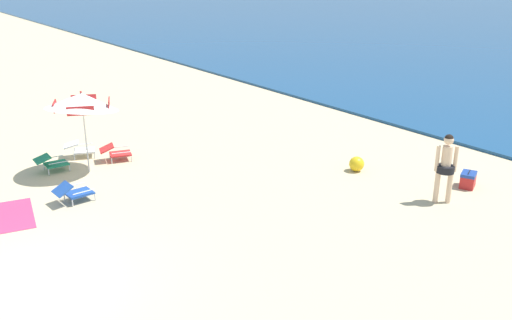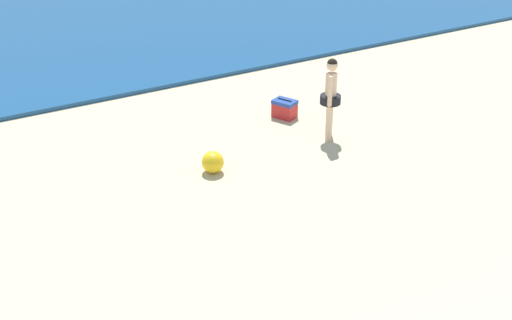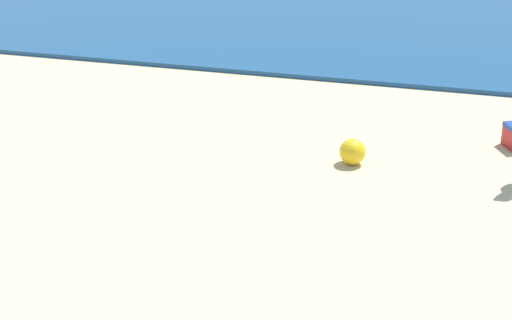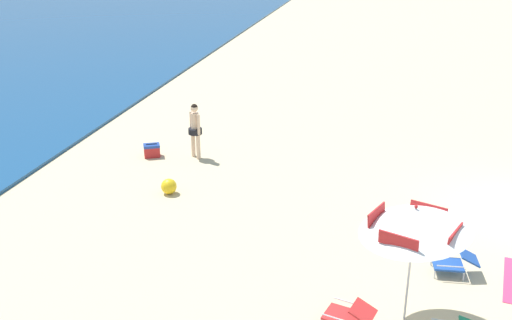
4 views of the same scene
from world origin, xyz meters
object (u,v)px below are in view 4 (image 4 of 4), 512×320
lounge_chair_under_umbrella (349,314)px  lounge_chair_beside_umbrella (455,262)px  beach_ball (169,186)px  cooler_box (152,150)px  person_standing_near_shore (195,127)px  beach_umbrella_striped_main (415,220)px

lounge_chair_under_umbrella → lounge_chair_beside_umbrella: lounge_chair_beside_umbrella is taller
lounge_chair_under_umbrella → beach_ball: (4.74, 5.12, -0.07)m
lounge_chair_beside_umbrella → beach_ball: (2.48, 7.10, -0.06)m
lounge_chair_beside_umbrella → cooler_box: bearing=59.8°
lounge_chair_beside_umbrella → person_standing_near_shore: person_standing_near_shore is taller
lounge_chair_beside_umbrella → person_standing_near_shore: size_ratio=0.54×
lounge_chair_under_umbrella → beach_ball: bearing=47.2°
beach_umbrella_striped_main → cooler_box: bearing=48.1°
lounge_chair_under_umbrella → cooler_box: (7.26, 6.61, -0.07)m
lounge_chair_under_umbrella → lounge_chair_beside_umbrella: size_ratio=1.06×
beach_umbrella_striped_main → person_standing_near_shore: size_ratio=1.50×
lounge_chair_under_umbrella → beach_ball: lounge_chair_under_umbrella is taller
cooler_box → beach_ball: size_ratio=1.42×
beach_umbrella_striped_main → person_standing_near_shore: (7.02, 6.21, -1.02)m
lounge_chair_beside_umbrella → person_standing_near_shore: (5.21, 7.23, 0.72)m
beach_umbrella_striped_main → beach_ball: 7.66m
lounge_chair_under_umbrella → person_standing_near_shore: bearing=35.0°
lounge_chair_beside_umbrella → beach_ball: size_ratio=2.22×
beach_ball → cooler_box: bearing=30.6°
beach_umbrella_striped_main → lounge_chair_beside_umbrella: 2.71m
cooler_box → beach_umbrella_striped_main: bearing=-131.9°
beach_umbrella_striped_main → lounge_chair_beside_umbrella: beach_umbrella_striped_main is taller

